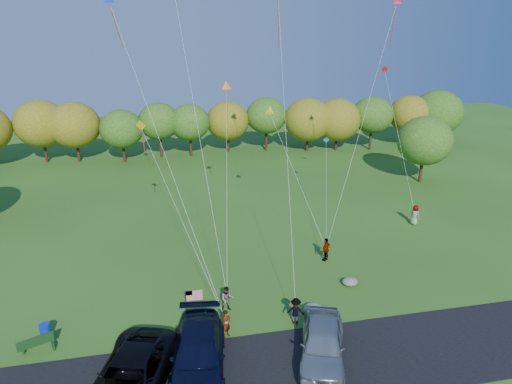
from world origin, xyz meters
The scene contains 17 objects.
ground centered at (0.00, 0.00, 0.00)m, with size 140.00×140.00×0.00m, color #2F5819.
asphalt_lane centered at (0.00, -4.00, 0.03)m, with size 44.00×6.00×0.06m, color black.
treeline centered at (-0.75, 35.85, 4.69)m, with size 77.33×28.01×8.24m.
minivan_dark centered at (-6.54, -4.28, 1.03)m, with size 3.23×7.01×1.95m, color black.
minivan_navy centered at (-3.24, -3.20, 1.03)m, with size 2.73×6.71×1.95m, color black.
minivan_silver centered at (3.24, -3.67, 1.03)m, with size 2.29×5.68×1.94m, color #9EA3A8.
flyer_a centered at (-1.45, -0.80, 0.87)m, with size 0.63×0.42×1.73m, color #4C4C59.
flyer_b centered at (-1.04, 1.76, 0.82)m, with size 0.79×0.62×1.63m, color #4C4C59.
flyer_c centered at (2.74, -0.36, 0.83)m, with size 1.08×0.62×1.67m, color #4C4C59.
flyer_d centered at (7.17, 6.62, 0.91)m, with size 1.07×0.45×1.83m, color #4C4C59.
flyer_e centered at (17.15, 11.27, 0.92)m, with size 0.90×0.59×1.84m, color #4C4C59.
park_bench centered at (-11.71, 0.01, 0.55)m, with size 1.83×1.05×1.03m.
trash_barrel centered at (-11.53, 1.20, 0.44)m, with size 0.59×0.59×0.89m, color #0B26A9.
flag_assembly centered at (-3.30, 0.25, 2.00)m, with size 0.98×0.64×2.65m.
boulder_near centered at (4.09, 0.47, 0.29)m, with size 1.14×0.89×0.57m, color #9A9987.
boulder_far centered at (7.59, 2.93, 0.28)m, with size 1.08×0.90×0.56m, color gray.
kites_aloft centered at (2.18, 13.82, 17.69)m, with size 22.82×7.29×19.81m.
Camera 1 is at (-4.20, -22.29, 16.73)m, focal length 32.00 mm.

